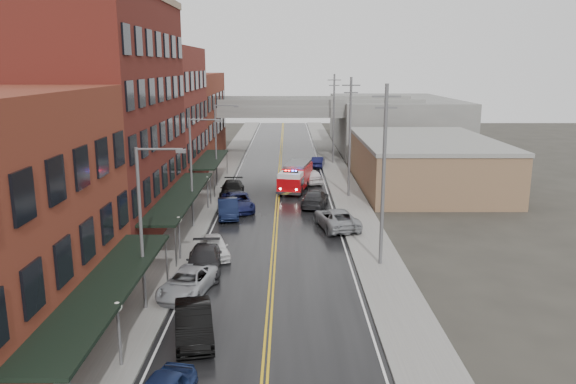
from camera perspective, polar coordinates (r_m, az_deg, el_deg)
name	(u,v)px	position (r m, az deg, el deg)	size (l,w,h in m)	color
road	(277,209)	(52.25, -1.13, -1.77)	(11.00, 160.00, 0.02)	black
sidewalk_left	(199,209)	(52.88, -9.07, -1.68)	(3.00, 160.00, 0.15)	slate
sidewalk_right	(355,209)	(52.61, 6.84, -1.68)	(3.00, 160.00, 0.15)	slate
curb_left	(216,209)	(52.64, -7.30, -1.69)	(0.30, 160.00, 0.15)	gray
curb_right	(338,209)	(52.43, 5.05, -1.69)	(0.30, 160.00, 0.15)	gray
brick_building_b	(103,120)	(46.04, -18.27, 7.00)	(9.00, 20.00, 18.00)	#551A16
brick_building_c	(156,118)	(62.97, -13.28, 7.31)	(9.00, 15.00, 15.00)	maroon
brick_building_far	(185,117)	(80.17, -10.41, 7.46)	(9.00, 20.00, 12.00)	maroon
tan_building	(424,164)	(63.30, 13.68, 2.74)	(14.00, 22.00, 5.00)	#916C4E
right_far_block	(393,123)	(92.61, 10.61, 6.89)	(18.00, 30.00, 8.00)	slate
awning_0	(106,287)	(27.89, -17.97, -9.18)	(2.60, 16.00, 3.09)	black
awning_1	(181,195)	(45.53, -10.78, -0.32)	(2.60, 18.00, 3.09)	black
awning_2	(211,159)	(62.48, -7.86, 3.31)	(2.60, 13.00, 3.09)	black
globe_lamp_0	(118,319)	(26.09, -16.88, -12.28)	(0.44, 0.44, 3.12)	#59595B
globe_lamp_1	(179,228)	(38.84, -11.03, -3.63)	(0.44, 0.44, 3.12)	#59595B
globe_lamp_2	(207,185)	(52.24, -8.18, 0.69)	(0.44, 0.44, 3.12)	#59595B
street_lamp_0	(145,219)	(30.59, -14.32, -2.67)	(2.64, 0.22, 9.00)	#59595B
street_lamp_1	(194,166)	(45.89, -9.51, 2.64)	(2.64, 0.22, 9.00)	#59595B
street_lamp_2	(218,140)	(61.55, -7.12, 5.26)	(2.64, 0.22, 9.00)	#59595B
utility_pole_0	(384,173)	(36.75, 9.69, 1.90)	(1.80, 0.24, 12.00)	#59595B
utility_pole_1	(350,135)	(56.33, 6.31, 5.74)	(1.80, 0.24, 12.00)	#59595B
utility_pole_2	(334,117)	(76.13, 4.67, 7.59)	(1.80, 0.24, 12.00)	#59595B
overpass	(281,115)	(82.88, -0.75, 7.82)	(40.00, 10.00, 7.50)	slate
fire_truck	(295,176)	(59.94, 0.77, 1.60)	(4.28, 8.01, 2.80)	#B7080D
parked_car_left_1	(194,323)	(28.47, -9.56, -12.99)	(1.75, 5.02, 1.65)	black
parked_car_left_2	(188,283)	(33.68, -10.17, -9.05)	(2.38, 5.15, 1.43)	#ABAEB3
parked_car_left_3	(204,261)	(36.88, -8.51, -6.92)	(2.20, 5.40, 1.57)	black
parked_car_left_4	(215,247)	(39.70, -7.46, -5.52)	(1.73, 4.31, 1.47)	white
parked_car_left_5	(228,208)	(49.61, -6.13, -1.67)	(1.72, 4.93, 1.63)	black
parked_car_left_6	(238,202)	(51.93, -5.12, -1.02)	(2.62, 5.69, 1.58)	#121644
parked_car_left_7	(232,189)	(57.13, -5.70, 0.27)	(2.29, 5.63, 1.63)	black
parked_car_right_0	(336,219)	(46.21, 4.94, -2.70)	(2.76, 5.99, 1.66)	gray
parked_car_right_1	(315,198)	(53.25, 2.76, -0.64)	(2.20, 5.42, 1.57)	#28282A
parked_car_right_2	(310,176)	(63.72, 2.30, 1.62)	(1.93, 4.80, 1.64)	white
parked_car_right_3	(318,162)	(73.93, 3.06, 3.08)	(1.49, 4.29, 1.41)	#0E0F34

